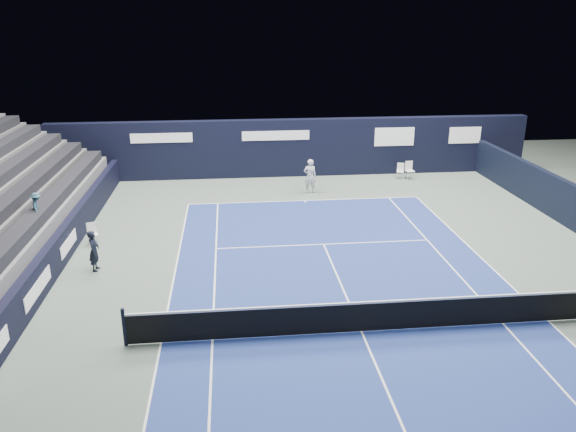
# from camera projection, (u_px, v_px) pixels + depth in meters

# --- Properties ---
(ground) EXTENTS (48.00, 48.00, 0.00)m
(ground) POSITION_uv_depth(u_px,v_px,m) (347.00, 298.00, 17.46)
(ground) COLOR #4F5D53
(ground) RESTS_ON ground
(court_surface) EXTENTS (10.97, 23.77, 0.01)m
(court_surface) POSITION_uv_depth(u_px,v_px,m) (361.00, 332.00, 15.58)
(court_surface) COLOR navy
(court_surface) RESTS_ON ground
(folding_chair_back_a) EXTENTS (0.45, 0.47, 0.83)m
(folding_chair_back_a) POSITION_uv_depth(u_px,v_px,m) (400.00, 168.00, 30.32)
(folding_chair_back_a) COLOR white
(folding_chair_back_a) RESTS_ON ground
(folding_chair_back_b) EXTENTS (0.46, 0.45, 0.95)m
(folding_chair_back_b) POSITION_uv_depth(u_px,v_px,m) (409.00, 169.00, 30.24)
(folding_chair_back_b) COLOR white
(folding_chair_back_b) RESTS_ON ground
(line_judge_chair) EXTENTS (0.46, 0.46, 0.84)m
(line_judge_chair) POSITION_uv_depth(u_px,v_px,m) (92.00, 232.00, 21.51)
(line_judge_chair) COLOR white
(line_judge_chair) RESTS_ON ground
(line_judge) EXTENTS (0.37, 0.54, 1.45)m
(line_judge) POSITION_uv_depth(u_px,v_px,m) (94.00, 251.00, 19.16)
(line_judge) COLOR black
(line_judge) RESTS_ON ground
(court_markings) EXTENTS (11.03, 23.83, 0.00)m
(court_markings) POSITION_uv_depth(u_px,v_px,m) (361.00, 332.00, 15.58)
(court_markings) COLOR white
(court_markings) RESTS_ON court_surface
(tennis_net) EXTENTS (12.90, 0.10, 1.10)m
(tennis_net) POSITION_uv_depth(u_px,v_px,m) (362.00, 316.00, 15.41)
(tennis_net) COLOR black
(tennis_net) RESTS_ON ground
(back_sponsor_wall) EXTENTS (26.00, 0.63, 3.10)m
(back_sponsor_wall) POSITION_uv_depth(u_px,v_px,m) (294.00, 148.00, 30.53)
(back_sponsor_wall) COLOR black
(back_sponsor_wall) RESTS_ON ground
(side_barrier_left) EXTENTS (0.33, 22.00, 1.20)m
(side_barrier_left) POSITION_uv_depth(u_px,v_px,m) (64.00, 244.00, 20.04)
(side_barrier_left) COLOR black
(side_barrier_left) RESTS_ON ground
(tennis_player) EXTENTS (0.62, 0.82, 1.70)m
(tennis_player) POSITION_uv_depth(u_px,v_px,m) (310.00, 176.00, 27.70)
(tennis_player) COLOR silver
(tennis_player) RESTS_ON ground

